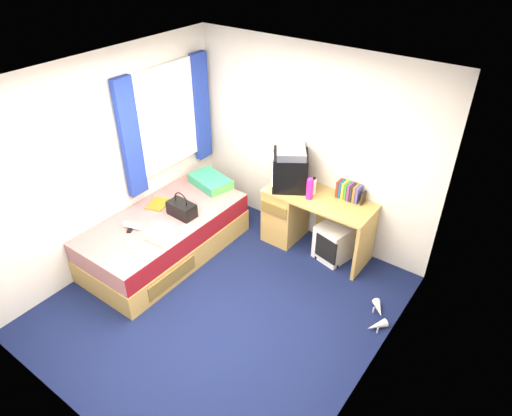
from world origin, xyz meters
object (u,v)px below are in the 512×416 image
Objects in this scene: desk at (298,214)px; aerosol_can at (314,186)px; vcr at (291,150)px; colour_swatch_fan at (129,247)px; bed at (165,236)px; storage_cube at (333,242)px; picture_frame at (363,198)px; handbag at (182,209)px; magazine at (158,204)px; white_heels at (378,317)px; crt_tv at (290,170)px; pink_water_bottle at (310,189)px; pillow at (211,181)px; towel at (163,235)px; water_bottle at (132,226)px; remote_control at (131,228)px.

desk is 0.47m from aerosol_can.
vcr is 2.10m from colour_swatch_fan.
bed reaches higher than storage_cube.
aerosol_can is at bearing -167.87° from picture_frame.
handbag is (-1.15, -1.03, -0.22)m from aerosol_can.
aerosol_can is 0.89× the size of colour_swatch_fan.
aerosol_can is at bearing 33.64° from magazine.
desk is 1.43m from handbag.
desk is 1.58m from white_heels.
pink_water_bottle is at bearing 40.91° from crt_tv.
crt_tv is at bearing -170.39° from storage_cube.
pink_water_bottle is 1.57m from white_heels.
white_heels is (2.78, 0.36, -0.51)m from magazine.
pillow is at bearing 73.37° from magazine.
desk is 2.83× the size of vcr.
white_heels is at bearing 25.00° from colour_swatch_fan.
desk is at bearing -172.86° from aerosol_can.
handbag is 0.74× the size of white_heels.
handbag reaches higher than towel.
aerosol_can reaches higher than picture_frame.
colour_swatch_fan is (-0.18, -0.33, -0.05)m from towel.
handbag is (-0.98, -1.01, 0.23)m from desk.
handbag is 1.10× the size of towel.
pink_water_bottle reaches higher than bed.
pillow is at bearing -166.16° from desk.
towel is at bearing 9.24° from water_bottle.
remote_control is at bearing -67.79° from crt_tv.
remote_control reaches higher than white_heels.
handbag is (-1.17, -0.91, -0.24)m from pink_water_bottle.
magazine is at bearing -172.69° from white_heels.
aerosol_can reaches higher than desk.
bed is 0.43m from handbag.
water_bottle is (-1.10, -1.53, -0.39)m from crt_tv.
pillow is 1.24m from water_bottle.
towel is (-1.01, -1.48, -0.26)m from aerosol_can.
picture_frame is 0.70× the size of water_bottle.
towel is 0.43m from remote_control.
crt_tv reaches higher than picture_frame.
colour_swatch_fan is at bearing -134.72° from picture_frame.
colour_swatch_fan is at bearing -90.37° from handbag.
vcr reaches higher than magazine.
towel is 0.71m from magazine.
aerosol_can is 2.14m from remote_control.
pink_water_bottle is 1.53× the size of remote_control.
colour_swatch_fan is at bearing -119.42° from towel.
remote_control is (-0.42, -0.09, -0.04)m from towel.
picture_frame is 0.58m from aerosol_can.
pillow is 1.39m from pink_water_bottle.
pink_water_bottle is 2.10m from colour_swatch_fan.
handbag is at bearing 107.91° from towel.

